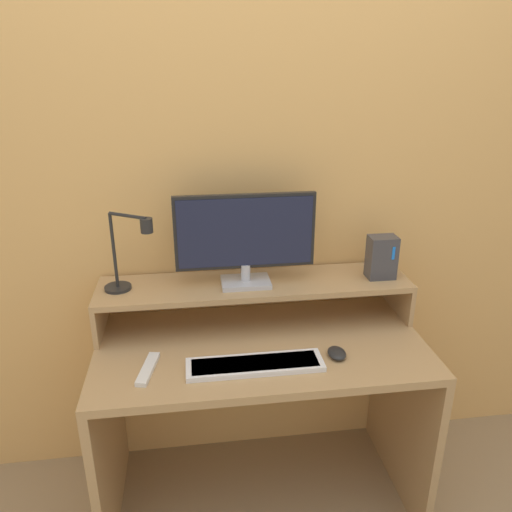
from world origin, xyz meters
name	(u,v)px	position (x,y,z in m)	size (l,w,h in m)	color
wall_back	(249,178)	(0.00, 0.64, 1.25)	(6.00, 0.05, 2.50)	#E5AD60
desk	(261,391)	(0.00, 0.30, 0.51)	(1.19, 0.60, 0.72)	tan
monitor_shelf	(255,288)	(0.00, 0.47, 0.86)	(1.19, 0.27, 0.17)	tan
monitor	(245,237)	(-0.04, 0.46, 1.07)	(0.51, 0.13, 0.35)	#BCBCC1
desk_lamp	(127,256)	(-0.46, 0.45, 1.02)	(0.20, 0.15, 0.30)	black
router_dock	(382,257)	(0.49, 0.45, 0.97)	(0.11, 0.08, 0.17)	#3D3D42
keyboard	(255,365)	(-0.04, 0.16, 0.73)	(0.46, 0.12, 0.02)	white
mouse	(337,353)	(0.25, 0.18, 0.73)	(0.06, 0.09, 0.03)	black
remote_control	(148,369)	(-0.40, 0.18, 0.73)	(0.07, 0.18, 0.02)	white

